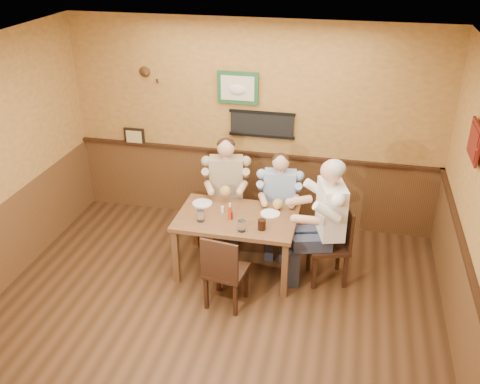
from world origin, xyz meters
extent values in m
plane|color=#351F0F|center=(0.00, 0.00, 0.00)|extent=(5.00, 5.00, 0.00)
cube|color=silver|center=(0.00, 0.00, 2.80)|extent=(5.00, 5.00, 0.02)
cube|color=#BD8A42|center=(0.00, 2.50, 1.40)|extent=(5.00, 0.02, 2.80)
cube|color=brown|center=(0.00, 2.48, 0.50)|extent=(5.00, 0.02, 1.00)
cube|color=brown|center=(2.48, 0.00, 0.50)|extent=(0.02, 5.00, 1.00)
cube|color=black|center=(0.12, 2.46, 1.45)|extent=(0.88, 0.03, 0.34)
cube|color=#1C5229|center=(-0.20, 2.46, 1.92)|extent=(0.54, 0.03, 0.42)
cube|color=black|center=(-1.70, 2.46, 1.12)|extent=(0.30, 0.03, 0.26)
cube|color=maroon|center=(2.46, 1.05, 1.95)|extent=(0.03, 0.48, 0.36)
cube|color=brown|center=(0.07, 1.19, 0.72)|extent=(1.40, 0.90, 0.05)
cube|color=brown|center=(-0.57, 0.80, 0.35)|extent=(0.07, 0.07, 0.70)
cube|color=brown|center=(0.71, 0.80, 0.35)|extent=(0.07, 0.07, 0.70)
cube|color=brown|center=(-0.57, 1.58, 0.35)|extent=(0.07, 0.07, 0.70)
cube|color=brown|center=(0.71, 1.58, 0.35)|extent=(0.07, 0.07, 0.70)
cylinder|color=white|center=(-0.31, 1.00, 0.82)|extent=(0.10, 0.10, 0.13)
cylinder|color=silver|center=(0.20, 0.88, 0.82)|extent=(0.11, 0.11, 0.13)
cylinder|color=black|center=(0.41, 0.97, 0.81)|extent=(0.12, 0.12, 0.12)
cylinder|color=red|center=(0.01, 1.11, 0.84)|extent=(0.05, 0.05, 0.19)
cylinder|color=white|center=(-0.11, 1.24, 0.79)|extent=(0.04, 0.04, 0.08)
cylinder|color=black|center=(0.02, 1.11, 0.80)|extent=(0.05, 0.05, 0.09)
cylinder|color=silver|center=(-0.41, 1.40, 0.76)|extent=(0.28, 0.28, 0.02)
cylinder|color=white|center=(0.45, 1.33, 0.76)|extent=(0.24, 0.24, 0.02)
camera|label=1|loc=(1.31, -4.12, 3.83)|focal=40.00mm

